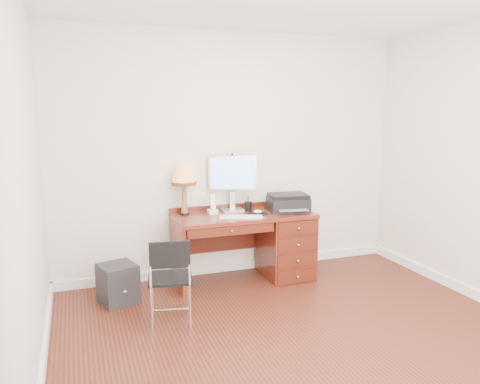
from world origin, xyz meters
name	(u,v)px	position (x,y,z in m)	size (l,w,h in m)	color
ground	(301,337)	(0.00, 0.00, 0.00)	(4.00, 4.00, 0.00)	#3C160D
room_shell	(271,302)	(0.00, 0.63, 0.05)	(4.00, 4.00, 4.00)	silver
desk	(270,241)	(0.32, 1.40, 0.41)	(1.50, 0.67, 0.75)	maroon
monitor	(232,176)	(-0.06, 1.62, 1.13)	(0.52, 0.25, 0.61)	silver
keyboard	(241,217)	(-0.09, 1.23, 0.76)	(0.44, 0.13, 0.02)	white
mouse_pad	(258,213)	(0.14, 1.34, 0.76)	(0.21, 0.21, 0.04)	black
printer	(288,202)	(0.52, 1.38, 0.84)	(0.47, 0.39, 0.19)	black
leg_lamp	(184,178)	(-0.61, 1.58, 1.15)	(0.26, 0.26, 0.54)	black
phone	(213,208)	(-0.31, 1.52, 0.81)	(0.10, 0.10, 0.21)	white
pen_cup	(248,206)	(0.10, 1.52, 0.80)	(0.08, 0.08, 0.10)	black
chair	(171,273)	(-0.96, 0.55, 0.48)	(0.43, 0.44, 0.80)	black
equipment_box	(118,283)	(-1.36, 1.24, 0.19)	(0.33, 0.33, 0.38)	black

